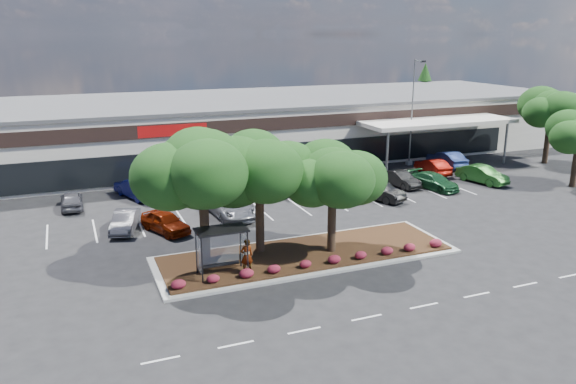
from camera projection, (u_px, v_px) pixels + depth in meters
name	position (u px, v px, depth m)	size (l,w,h in m)	color
ground	(369.00, 277.00, 30.77)	(160.00, 160.00, 0.00)	black
retail_store	(213.00, 128.00, 60.24)	(80.40, 25.20, 6.25)	silver
landscape_island	(306.00, 254.00, 33.60)	(18.00, 6.00, 0.26)	#A7A8A2
lane_markings	(294.00, 221.00, 40.03)	(33.12, 20.06, 0.01)	silver
shrub_row	(321.00, 261.00, 31.62)	(17.00, 0.80, 0.50)	maroon
bus_shelter	(221.00, 238.00, 30.10)	(2.75, 1.55, 2.59)	black
island_tree_west	(203.00, 197.00, 30.79)	(7.20, 7.20, 7.89)	#0D340F
island_tree_mid	(259.00, 193.00, 32.75)	(6.60, 6.60, 7.32)	#0D340F
island_tree_east	(332.00, 199.00, 32.95)	(5.80, 5.80, 6.50)	#0D340F
tree_east_far	(549.00, 126.00, 56.92)	(6.40, 6.40, 7.62)	#0D340F
conifer_north_east	(424.00, 94.00, 81.04)	(3.96, 3.96, 9.00)	#0D340F
person_waiting	(247.00, 256.00, 30.45)	(0.71, 0.46, 1.94)	#594C47
light_pole	(412.00, 119.00, 55.96)	(1.43, 0.50, 10.50)	#A7A8A2
car_0	(125.00, 221.00, 37.84)	(1.44, 4.14, 1.36)	#4F4E55
car_1	(165.00, 222.00, 37.57)	(1.70, 4.22, 1.44)	#651602
car_2	(231.00, 206.00, 40.80)	(2.57, 5.56, 1.55)	slate
car_3	(238.00, 198.00, 42.88)	(1.57, 4.50, 1.48)	black
car_4	(320.00, 188.00, 45.62)	(1.56, 4.47, 1.47)	#1C4C19
car_5	(379.00, 191.00, 44.95)	(1.56, 4.48, 1.48)	black
car_6	(401.00, 179.00, 48.83)	(1.43, 4.10, 1.35)	black
car_7	(434.00, 181.00, 48.09)	(1.91, 4.70, 1.37)	#1A4B26
car_8	(482.00, 175.00, 50.00)	(1.64, 4.69, 1.55)	#1E541B
car_9	(72.00, 200.00, 42.64)	(1.59, 3.95, 1.34)	#504F56
car_10	(137.00, 188.00, 45.49)	(1.76, 5.06, 1.67)	#0B0F54
car_11	(233.00, 181.00, 47.48)	(2.80, 6.07, 1.69)	#ADB5BB
car_12	(273.00, 184.00, 47.14)	(2.06, 5.06, 1.47)	slate
car_13	(292.00, 175.00, 50.14)	(1.52, 4.37, 1.44)	black
car_14	(317.00, 170.00, 51.90)	(1.99, 4.90, 1.42)	silver
car_15	(363.00, 164.00, 54.47)	(1.64, 4.08, 1.39)	#4C4D53
car_16	(433.00, 166.00, 53.26)	(1.54, 4.42, 1.46)	#9D1107
car_17	(447.00, 159.00, 56.00)	(1.71, 4.91, 1.62)	navy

